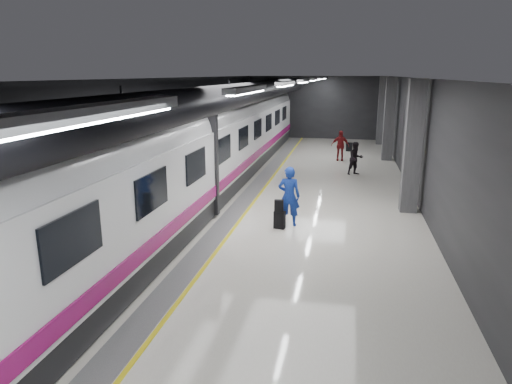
{
  "coord_description": "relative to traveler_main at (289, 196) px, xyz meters",
  "views": [
    {
      "loc": [
        2.38,
        -14.04,
        4.66
      ],
      "look_at": [
        -0.16,
        -1.47,
        1.33
      ],
      "focal_mm": 32.0,
      "sensor_mm": 36.0,
      "label": 1
    }
  ],
  "objects": [
    {
      "name": "ground",
      "position": [
        -0.67,
        0.36,
        -0.95
      ],
      "size": [
        40.0,
        40.0,
        0.0
      ],
      "primitive_type": "plane",
      "color": "silver",
      "rests_on": "ground"
    },
    {
      "name": "shoulder_bag",
      "position": [
        -0.26,
        -0.38,
        -0.22
      ],
      "size": [
        0.29,
        0.17,
        0.37
      ],
      "primitive_type": "cube",
      "rotation": [
        0.0,
        0.0,
        0.08
      ],
      "color": "black",
      "rests_on": "suitcase_main"
    },
    {
      "name": "train",
      "position": [
        -3.92,
        0.35,
        1.12
      ],
      "size": [
        3.05,
        38.0,
        4.05
      ],
      "color": "black",
      "rests_on": "ground"
    },
    {
      "name": "suitcase_far",
      "position": [
        1.83,
        14.88,
        -0.68
      ],
      "size": [
        0.4,
        0.29,
        0.54
      ],
      "primitive_type": "cube",
      "rotation": [
        0.0,
        0.0,
        -0.16
      ],
      "color": "black",
      "rests_on": "ground"
    },
    {
      "name": "platform_hall",
      "position": [
        -0.96,
        1.31,
        2.59
      ],
      "size": [
        10.02,
        40.02,
        4.51
      ],
      "color": "black",
      "rests_on": "ground"
    },
    {
      "name": "traveler_main",
      "position": [
        0.0,
        0.0,
        0.0
      ],
      "size": [
        0.7,
        0.47,
        1.9
      ],
      "primitive_type": "imported",
      "rotation": [
        0.0,
        0.0,
        3.16
      ],
      "color": "#1744AE",
      "rests_on": "ground"
    },
    {
      "name": "suitcase_main",
      "position": [
        -0.24,
        -0.37,
        -0.67
      ],
      "size": [
        0.37,
        0.27,
        0.55
      ],
      "primitive_type": "cube",
      "rotation": [
        0.0,
        0.0,
        -0.17
      ],
      "color": "black",
      "rests_on": "ground"
    },
    {
      "name": "traveler_far_a",
      "position": [
        2.13,
        8.04,
        -0.17
      ],
      "size": [
        0.95,
        0.89,
        1.56
      ],
      "primitive_type": "imported",
      "rotation": [
        0.0,
        0.0,
        0.54
      ],
      "color": "black",
      "rests_on": "ground"
    },
    {
      "name": "traveler_far_b",
      "position": [
        1.32,
        11.65,
        -0.12
      ],
      "size": [
        0.97,
        0.42,
        1.65
      ],
      "primitive_type": "imported",
      "rotation": [
        0.0,
        0.0,
        0.02
      ],
      "color": "maroon",
      "rests_on": "ground"
    }
  ]
}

